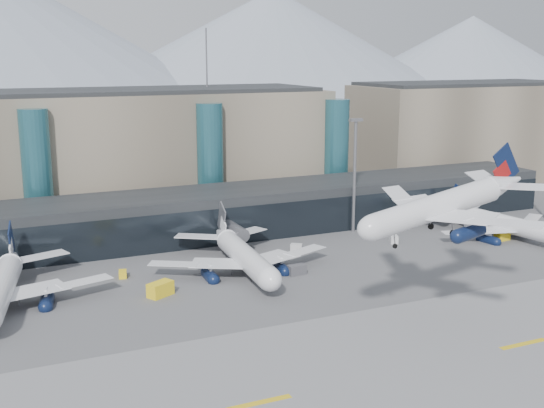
{
  "coord_description": "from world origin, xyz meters",
  "views": [
    {
      "loc": [
        -48.06,
        -81.3,
        39.53
      ],
      "look_at": [
        2.63,
        32.0,
        12.09
      ],
      "focal_mm": 45.0,
      "sensor_mm": 36.0,
      "label": 1
    }
  ],
  "objects_px": {
    "jet_parked_mid": "(240,247)",
    "jet_parked_left": "(3,275)",
    "veh_d": "(393,239)",
    "veh_h": "(160,289)",
    "veh_b": "(123,274)",
    "jet_parked_right": "(496,217)",
    "lightmast_mid": "(355,169)",
    "hero_jet": "(452,196)",
    "veh_g": "(296,247)",
    "veh_c": "(297,270)",
    "veh_e": "(502,236)"
  },
  "relations": [
    {
      "from": "lightmast_mid",
      "to": "veh_d",
      "type": "distance_m",
      "value": 18.17
    },
    {
      "from": "hero_jet",
      "to": "veh_g",
      "type": "relative_size",
      "value": 13.85
    },
    {
      "from": "veh_b",
      "to": "veh_g",
      "type": "bearing_deg",
      "value": -73.44
    },
    {
      "from": "veh_b",
      "to": "veh_d",
      "type": "distance_m",
      "value": 57.85
    },
    {
      "from": "hero_jet",
      "to": "veh_h",
      "type": "relative_size",
      "value": 7.5
    },
    {
      "from": "veh_d",
      "to": "veh_h",
      "type": "relative_size",
      "value": 0.67
    },
    {
      "from": "jet_parked_mid",
      "to": "veh_c",
      "type": "bearing_deg",
      "value": -126.31
    },
    {
      "from": "jet_parked_right",
      "to": "veh_c",
      "type": "xyz_separation_m",
      "value": [
        -52.76,
        -6.99,
        -3.21
      ]
    },
    {
      "from": "veh_d",
      "to": "veh_e",
      "type": "height_order",
      "value": "veh_e"
    },
    {
      "from": "veh_d",
      "to": "veh_e",
      "type": "xyz_separation_m",
      "value": [
        22.62,
        -7.97,
        0.1
      ]
    },
    {
      "from": "jet_parked_mid",
      "to": "veh_d",
      "type": "bearing_deg",
      "value": -79.65
    },
    {
      "from": "veh_c",
      "to": "veh_e",
      "type": "distance_m",
      "value": 51.13
    },
    {
      "from": "lightmast_mid",
      "to": "veh_h",
      "type": "xyz_separation_m",
      "value": [
        -51.09,
        -23.44,
        -13.22
      ]
    },
    {
      "from": "lightmast_mid",
      "to": "hero_jet",
      "type": "height_order",
      "value": "hero_jet"
    },
    {
      "from": "veh_b",
      "to": "hero_jet",
      "type": "bearing_deg",
      "value": -123.22
    },
    {
      "from": "jet_parked_left",
      "to": "veh_g",
      "type": "xyz_separation_m",
      "value": [
        56.45,
        7.06,
        -3.76
      ]
    },
    {
      "from": "hero_jet",
      "to": "veh_d",
      "type": "xyz_separation_m",
      "value": [
        17.86,
        40.15,
        -18.49
      ]
    },
    {
      "from": "veh_b",
      "to": "veh_c",
      "type": "distance_m",
      "value": 31.54
    },
    {
      "from": "jet_parked_right",
      "to": "veh_e",
      "type": "relative_size",
      "value": 10.24
    },
    {
      "from": "jet_parked_mid",
      "to": "veh_h",
      "type": "xyz_separation_m",
      "value": [
        -17.43,
        -7.91,
        -3.23
      ]
    },
    {
      "from": "jet_parked_mid",
      "to": "jet_parked_left",
      "type": "bearing_deg",
      "value": 94.36
    },
    {
      "from": "veh_g",
      "to": "veh_h",
      "type": "xyz_separation_m",
      "value": [
        -32.57,
        -14.95,
        0.51
      ]
    },
    {
      "from": "jet_parked_right",
      "to": "hero_jet",
      "type": "bearing_deg",
      "value": 121.6
    },
    {
      "from": "jet_parked_mid",
      "to": "veh_g",
      "type": "xyz_separation_m",
      "value": [
        15.14,
        7.04,
        -3.74
      ]
    },
    {
      "from": "hero_jet",
      "to": "veh_h",
      "type": "xyz_separation_m",
      "value": [
        -36.28,
        28.38,
        -18.12
      ]
    },
    {
      "from": "jet_parked_mid",
      "to": "veh_c",
      "type": "height_order",
      "value": "jet_parked_mid"
    },
    {
      "from": "lightmast_mid",
      "to": "jet_parked_left",
      "type": "height_order",
      "value": "lightmast_mid"
    },
    {
      "from": "veh_d",
      "to": "veh_h",
      "type": "distance_m",
      "value": 55.4
    },
    {
      "from": "jet_parked_left",
      "to": "veh_c",
      "type": "xyz_separation_m",
      "value": [
        49.59,
        -7.09,
        -3.52
      ]
    },
    {
      "from": "veh_e",
      "to": "lightmast_mid",
      "type": "bearing_deg",
      "value": 136.22
    },
    {
      "from": "hero_jet",
      "to": "veh_d",
      "type": "bearing_deg",
      "value": 59.73
    },
    {
      "from": "veh_b",
      "to": "veh_h",
      "type": "height_order",
      "value": "veh_h"
    },
    {
      "from": "jet_parked_left",
      "to": "veh_b",
      "type": "height_order",
      "value": "jet_parked_left"
    },
    {
      "from": "veh_b",
      "to": "jet_parked_right",
      "type": "bearing_deg",
      "value": -80.87
    },
    {
      "from": "jet_parked_left",
      "to": "veh_e",
      "type": "height_order",
      "value": "jet_parked_left"
    },
    {
      "from": "jet_parked_right",
      "to": "veh_e",
      "type": "distance_m",
      "value": 5.39
    },
    {
      "from": "veh_e",
      "to": "veh_h",
      "type": "distance_m",
      "value": 76.85
    },
    {
      "from": "lightmast_mid",
      "to": "veh_d",
      "type": "height_order",
      "value": "lightmast_mid"
    },
    {
      "from": "jet_parked_left",
      "to": "veh_g",
      "type": "height_order",
      "value": "jet_parked_left"
    },
    {
      "from": "jet_parked_left",
      "to": "jet_parked_mid",
      "type": "bearing_deg",
      "value": -79.71
    },
    {
      "from": "jet_parked_mid",
      "to": "veh_e",
      "type": "distance_m",
      "value": 59.56
    },
    {
      "from": "lightmast_mid",
      "to": "veh_d",
      "type": "relative_size",
      "value": 8.83
    },
    {
      "from": "veh_d",
      "to": "veh_g",
      "type": "relative_size",
      "value": 1.24
    },
    {
      "from": "lightmast_mid",
      "to": "hero_jet",
      "type": "relative_size",
      "value": 0.79
    },
    {
      "from": "jet_parked_right",
      "to": "veh_h",
      "type": "height_order",
      "value": "jet_parked_right"
    },
    {
      "from": "jet_parked_mid",
      "to": "jet_parked_right",
      "type": "xyz_separation_m",
      "value": [
        61.03,
        -0.11,
        -0.3
      ]
    },
    {
      "from": "hero_jet",
      "to": "veh_e",
      "type": "height_order",
      "value": "hero_jet"
    },
    {
      "from": "lightmast_mid",
      "to": "veh_b",
      "type": "bearing_deg",
      "value": -168.38
    },
    {
      "from": "jet_parked_left",
      "to": "veh_h",
      "type": "bearing_deg",
      "value": -98.02
    },
    {
      "from": "veh_e",
      "to": "veh_b",
      "type": "bearing_deg",
      "value": 167.71
    }
  ]
}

